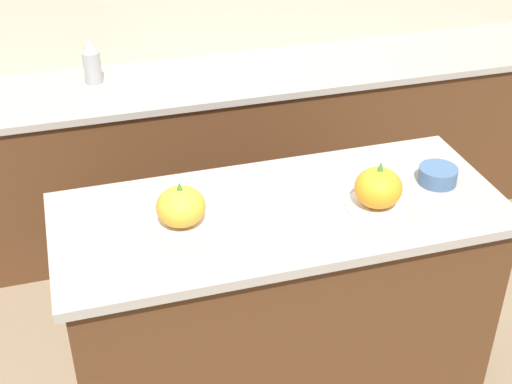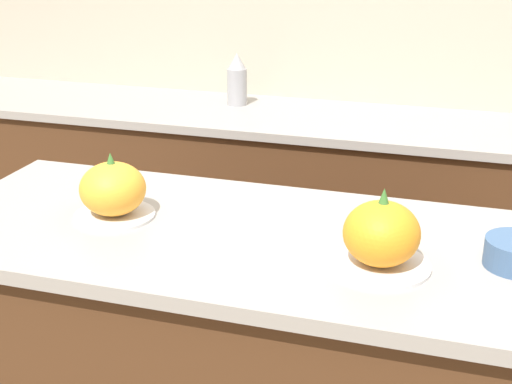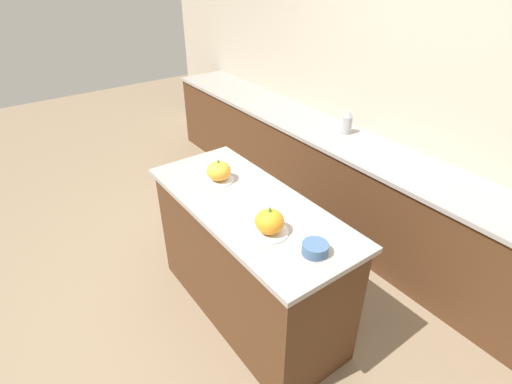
{
  "view_description": "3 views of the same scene",
  "coord_description": "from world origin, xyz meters",
  "px_view_note": "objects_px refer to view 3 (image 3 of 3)",
  "views": [
    {
      "loc": [
        -0.66,
        -1.94,
        2.32
      ],
      "look_at": [
        -0.08,
        0.04,
        1.01
      ],
      "focal_mm": 50.0,
      "sensor_mm": 36.0,
      "label": 1
    },
    {
      "loc": [
        0.47,
        -1.46,
        1.65
      ],
      "look_at": [
        0.02,
        0.02,
        1.05
      ],
      "focal_mm": 50.0,
      "sensor_mm": 36.0,
      "label": 2
    },
    {
      "loc": [
        1.73,
        -1.2,
        2.34
      ],
      "look_at": [
        0.05,
        0.02,
        1.05
      ],
      "focal_mm": 28.0,
      "sensor_mm": 36.0,
      "label": 3
    }
  ],
  "objects_px": {
    "pumpkin_cake_right": "(270,223)",
    "mixing_bowl": "(315,248)",
    "pumpkin_cake_left": "(219,172)",
    "bottle_tall": "(347,122)"
  },
  "relations": [
    {
      "from": "mixing_bowl",
      "to": "bottle_tall",
      "type": "bearing_deg",
      "value": 127.67
    },
    {
      "from": "pumpkin_cake_right",
      "to": "mixing_bowl",
      "type": "relative_size",
      "value": 1.56
    },
    {
      "from": "pumpkin_cake_right",
      "to": "mixing_bowl",
      "type": "xyz_separation_m",
      "value": [
        0.28,
        0.09,
        -0.04
      ]
    },
    {
      "from": "pumpkin_cake_left",
      "to": "bottle_tall",
      "type": "height_order",
      "value": "pumpkin_cake_left"
    },
    {
      "from": "pumpkin_cake_left",
      "to": "bottle_tall",
      "type": "bearing_deg",
      "value": 96.34
    },
    {
      "from": "pumpkin_cake_left",
      "to": "pumpkin_cake_right",
      "type": "relative_size",
      "value": 0.92
    },
    {
      "from": "pumpkin_cake_right",
      "to": "mixing_bowl",
      "type": "height_order",
      "value": "pumpkin_cake_right"
    },
    {
      "from": "pumpkin_cake_left",
      "to": "pumpkin_cake_right",
      "type": "xyz_separation_m",
      "value": [
        0.67,
        -0.08,
        0.0
      ]
    },
    {
      "from": "pumpkin_cake_left",
      "to": "mixing_bowl",
      "type": "xyz_separation_m",
      "value": [
        0.95,
        0.01,
        -0.04
      ]
    },
    {
      "from": "bottle_tall",
      "to": "mixing_bowl",
      "type": "xyz_separation_m",
      "value": [
        1.11,
        -1.44,
        -0.01
      ]
    }
  ]
}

